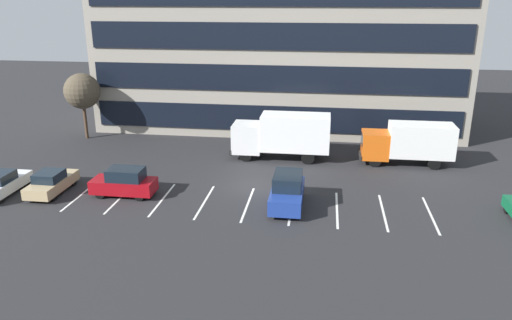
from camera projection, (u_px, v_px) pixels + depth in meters
ground_plane at (255, 186)px, 34.04m from camera, size 120.00×120.00×0.00m
office_building at (280, 52)px, 48.56m from camera, size 34.18×12.77×14.40m
lot_markings at (248, 204)px, 31.13m from camera, size 22.54×5.40×0.01m
box_truck_white at (283, 134)px, 39.14m from camera, size 7.85×2.60×3.64m
box_truck_orange at (409, 142)px, 37.87m from camera, size 7.00×2.32×3.24m
sedan_white at (1, 184)px, 32.50m from camera, size 1.83×4.36×1.56m
suv_navy at (287, 191)px, 30.57m from camera, size 1.95×4.61×2.08m
suv_maroon at (124, 182)px, 32.25m from camera, size 4.16×1.76×1.88m
sedan_tan at (51, 182)px, 32.77m from camera, size 1.78×4.25×1.52m
bare_tree at (82, 91)px, 43.97m from camera, size 3.19×3.19×5.98m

